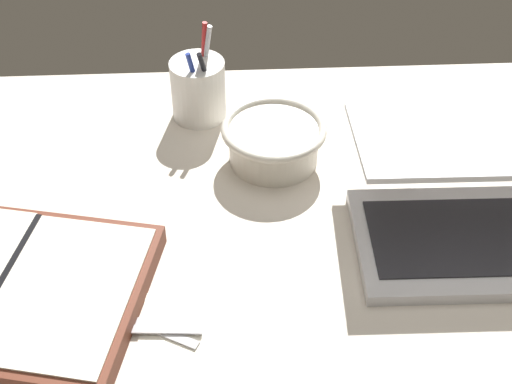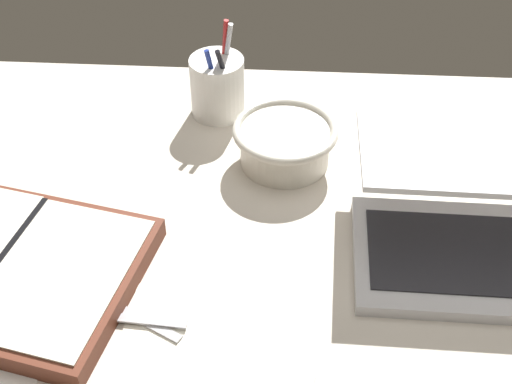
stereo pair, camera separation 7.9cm
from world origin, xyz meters
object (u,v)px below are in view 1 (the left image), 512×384
Objects in this scene: bowl at (274,141)px; planner at (5,289)px; laptop at (469,205)px; scissors at (125,324)px; pen_cup at (199,89)px.

bowl is 0.41× the size of planner.
laptop is 47.98cm from scissors.
bowl is 17.09cm from pen_cup.
pen_cup reaches higher than scissors.
scissors is at bearing -6.50° from planner.
laptop reaches higher than bowl.
pen_cup is 44.94cm from scissors.
pen_cup is at bearing 70.45° from planner.
pen_cup reaches higher than bowl.
planner is at bearing -143.87° from bowl.
laptop is at bearing 33.40° from scissors.
laptop is 2.32× the size of scissors.
laptop is 30.40cm from bowl.
planner is at bearing -122.03° from pen_cup.
planner reaches higher than scissors.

